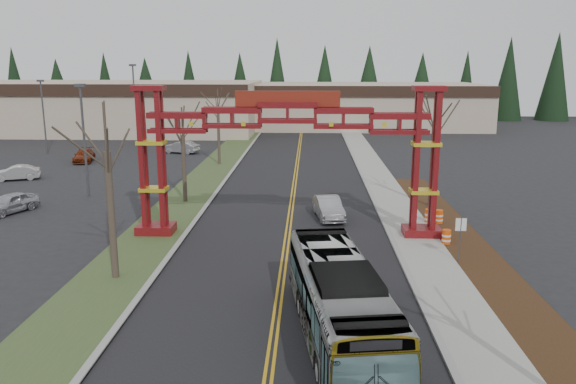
{
  "coord_description": "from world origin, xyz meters",
  "views": [
    {
      "loc": [
        1.3,
        -14.37,
        10.05
      ],
      "look_at": [
        0.26,
        12.2,
        4.0
      ],
      "focal_mm": 35.0,
      "sensor_mm": 36.0,
      "label": 1
    }
  ],
  "objects_px": {
    "light_pole_near": "(84,133)",
    "light_pole_mid": "(43,111)",
    "gateway_arch": "(288,137)",
    "barrel_north": "(439,217)",
    "bare_tree_median_mid": "(183,136)",
    "barrel_mid": "(429,217)",
    "parked_car_near_b": "(16,173)",
    "parked_car_far_a": "(181,147)",
    "bare_tree_median_far": "(218,109)",
    "light_pole_far": "(134,96)",
    "transit_bus": "(339,302)",
    "retail_building_east": "(363,105)",
    "bare_tree_median_near": "(107,152)",
    "street_sign": "(461,231)",
    "barrel_south": "(446,238)",
    "parked_car_near_a": "(10,203)",
    "retail_building_west": "(108,106)",
    "bare_tree_right_far": "(435,124)",
    "parked_car_mid_a": "(84,156)",
    "silver_sedan": "(328,208)"
  },
  "relations": [
    {
      "from": "light_pole_near",
      "to": "light_pole_mid",
      "type": "xyz_separation_m",
      "value": [
        -13.18,
        21.19,
        -0.15
      ]
    },
    {
      "from": "gateway_arch",
      "to": "barrel_north",
      "type": "height_order",
      "value": "gateway_arch"
    },
    {
      "from": "bare_tree_median_mid",
      "to": "barrel_mid",
      "type": "bearing_deg",
      "value": -17.36
    },
    {
      "from": "parked_car_near_b",
      "to": "light_pole_near",
      "type": "bearing_deg",
      "value": 34.14
    },
    {
      "from": "light_pole_mid",
      "to": "parked_car_far_a",
      "type": "bearing_deg",
      "value": 3.53
    },
    {
      "from": "bare_tree_median_far",
      "to": "light_pole_far",
      "type": "height_order",
      "value": "light_pole_far"
    },
    {
      "from": "bare_tree_median_mid",
      "to": "light_pole_near",
      "type": "height_order",
      "value": "light_pole_near"
    },
    {
      "from": "transit_bus",
      "to": "barrel_mid",
      "type": "xyz_separation_m",
      "value": [
        6.57,
        15.98,
        -1.04
      ]
    },
    {
      "from": "retail_building_east",
      "to": "bare_tree_median_near",
      "type": "bearing_deg",
      "value": -104.57
    },
    {
      "from": "light_pole_far",
      "to": "street_sign",
      "type": "bearing_deg",
      "value": -56.82
    },
    {
      "from": "retail_building_east",
      "to": "bare_tree_median_mid",
      "type": "distance_m",
      "value": 56.75
    },
    {
      "from": "street_sign",
      "to": "transit_bus",
      "type": "bearing_deg",
      "value": -127.53
    },
    {
      "from": "barrel_south",
      "to": "light_pole_mid",
      "type": "bearing_deg",
      "value": 139.75
    },
    {
      "from": "bare_tree_median_mid",
      "to": "street_sign",
      "type": "height_order",
      "value": "bare_tree_median_mid"
    },
    {
      "from": "light_pole_near",
      "to": "gateway_arch",
      "type": "bearing_deg",
      "value": -30.99
    },
    {
      "from": "parked_car_near_a",
      "to": "retail_building_west",
      "type": "bearing_deg",
      "value": 123.77
    },
    {
      "from": "retail_building_east",
      "to": "bare_tree_right_far",
      "type": "xyz_separation_m",
      "value": [
        0.0,
        -54.72,
        2.47
      ]
    },
    {
      "from": "retail_building_west",
      "to": "bare_tree_median_mid",
      "type": "xyz_separation_m",
      "value": [
        22.0,
        -45.8,
        1.21
      ]
    },
    {
      "from": "parked_car_near_b",
      "to": "barrel_south",
      "type": "xyz_separation_m",
      "value": [
        33.94,
        -17.26,
        -0.19
      ]
    },
    {
      "from": "gateway_arch",
      "to": "barrel_mid",
      "type": "relative_size",
      "value": 18.57
    },
    {
      "from": "parked_car_far_a",
      "to": "retail_building_west",
      "type": "bearing_deg",
      "value": -126.31
    },
    {
      "from": "bare_tree_median_mid",
      "to": "barrel_north",
      "type": "relative_size",
      "value": 7.23
    },
    {
      "from": "parked_car_far_a",
      "to": "bare_tree_median_mid",
      "type": "relative_size",
      "value": 0.61
    },
    {
      "from": "light_pole_near",
      "to": "barrel_south",
      "type": "xyz_separation_m",
      "value": [
        25.01,
        -11.14,
        -4.55
      ]
    },
    {
      "from": "barrel_mid",
      "to": "parked_car_near_b",
      "type": "bearing_deg",
      "value": 159.23
    },
    {
      "from": "bare_tree_median_near",
      "to": "barrel_mid",
      "type": "distance_m",
      "value": 20.58
    },
    {
      "from": "parked_car_near_b",
      "to": "bare_tree_right_far",
      "type": "xyz_separation_m",
      "value": [
        34.84,
        -8.45,
        5.33
      ]
    },
    {
      "from": "light_pole_mid",
      "to": "bare_tree_median_mid",
      "type": "bearing_deg",
      "value": -46.96
    },
    {
      "from": "parked_car_near_b",
      "to": "parked_car_mid_a",
      "type": "distance_m",
      "value": 10.05
    },
    {
      "from": "transit_bus",
      "to": "parked_car_far_a",
      "type": "height_order",
      "value": "transit_bus"
    },
    {
      "from": "parked_car_mid_a",
      "to": "bare_tree_median_near",
      "type": "xyz_separation_m",
      "value": [
        14.61,
        -32.76,
        5.47
      ]
    },
    {
      "from": "bare_tree_median_far",
      "to": "gateway_arch",
      "type": "bearing_deg",
      "value": -71.76
    },
    {
      "from": "bare_tree_median_near",
      "to": "barrel_south",
      "type": "distance_m",
      "value": 18.89
    },
    {
      "from": "parked_car_far_a",
      "to": "bare_tree_median_near",
      "type": "xyz_separation_m",
      "value": [
        5.69,
        -38.98,
        5.42
      ]
    },
    {
      "from": "bare_tree_right_far",
      "to": "light_pole_mid",
      "type": "relative_size",
      "value": 0.98
    },
    {
      "from": "light_pole_far",
      "to": "parked_car_far_a",
      "type": "bearing_deg",
      "value": -53.75
    },
    {
      "from": "silver_sedan",
      "to": "light_pole_near",
      "type": "relative_size",
      "value": 0.51
    },
    {
      "from": "parked_car_far_a",
      "to": "light_pole_mid",
      "type": "relative_size",
      "value": 0.51
    },
    {
      "from": "retail_building_west",
      "to": "parked_car_far_a",
      "type": "relative_size",
      "value": 10.74
    },
    {
      "from": "bare_tree_median_far",
      "to": "bare_tree_median_mid",
      "type": "bearing_deg",
      "value": -90.0
    },
    {
      "from": "transit_bus",
      "to": "silver_sedan",
      "type": "distance_m",
      "value": 17.16
    },
    {
      "from": "parked_car_far_a",
      "to": "barrel_north",
      "type": "relative_size",
      "value": 4.39
    },
    {
      "from": "retail_building_east",
      "to": "light_pole_far",
      "type": "bearing_deg",
      "value": -150.91
    },
    {
      "from": "light_pole_far",
      "to": "light_pole_near",
      "type": "bearing_deg",
      "value": -78.99
    },
    {
      "from": "bare_tree_median_mid",
      "to": "barrel_south",
      "type": "bearing_deg",
      "value": -29.68
    },
    {
      "from": "bare_tree_median_near",
      "to": "light_pole_far",
      "type": "distance_m",
      "value": 53.14
    },
    {
      "from": "retail_building_west",
      "to": "barrel_north",
      "type": "relative_size",
      "value": 47.1
    },
    {
      "from": "light_pole_far",
      "to": "barrel_mid",
      "type": "bearing_deg",
      "value": -52.38
    },
    {
      "from": "parked_car_near_a",
      "to": "bare_tree_right_far",
      "type": "xyz_separation_m",
      "value": [
        29.45,
        2.69,
        5.29
      ]
    },
    {
      "from": "gateway_arch",
      "to": "retail_building_east",
      "type": "bearing_deg",
      "value": 80.83
    }
  ]
}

